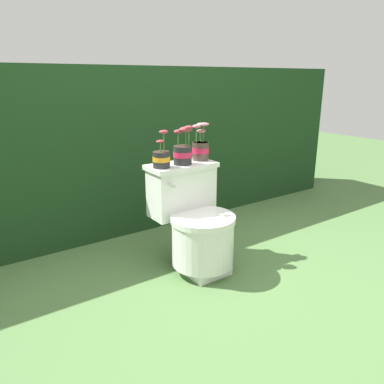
{
  "coord_description": "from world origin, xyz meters",
  "views": [
    {
      "loc": [
        -1.29,
        -1.72,
        1.18
      ],
      "look_at": [
        -0.01,
        0.11,
        0.5
      ],
      "focal_mm": 35.0,
      "sensor_mm": 36.0,
      "label": 1
    }
  ],
  "objects_px": {
    "toilet": "(195,222)",
    "potted_plant_left": "(161,158)",
    "potted_plant_midleft": "(183,151)",
    "potted_plant_middle": "(201,147)"
  },
  "relations": [
    {
      "from": "toilet",
      "to": "potted_plant_left",
      "type": "height_order",
      "value": "potted_plant_left"
    },
    {
      "from": "toilet",
      "to": "potted_plant_middle",
      "type": "relative_size",
      "value": 2.67
    },
    {
      "from": "potted_plant_left",
      "to": "potted_plant_middle",
      "type": "xyz_separation_m",
      "value": [
        0.33,
        0.04,
        0.03
      ]
    },
    {
      "from": "toilet",
      "to": "potted_plant_midleft",
      "type": "relative_size",
      "value": 2.7
    },
    {
      "from": "toilet",
      "to": "potted_plant_left",
      "type": "bearing_deg",
      "value": 141.58
    },
    {
      "from": "potted_plant_middle",
      "to": "potted_plant_midleft",
      "type": "bearing_deg",
      "value": -166.5
    },
    {
      "from": "potted_plant_middle",
      "to": "potted_plant_left",
      "type": "bearing_deg",
      "value": -172.33
    },
    {
      "from": "potted_plant_left",
      "to": "potted_plant_midleft",
      "type": "distance_m",
      "value": 0.16
    },
    {
      "from": "potted_plant_midleft",
      "to": "toilet",
      "type": "bearing_deg",
      "value": -89.14
    },
    {
      "from": "potted_plant_midleft",
      "to": "potted_plant_middle",
      "type": "bearing_deg",
      "value": 13.5
    }
  ]
}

